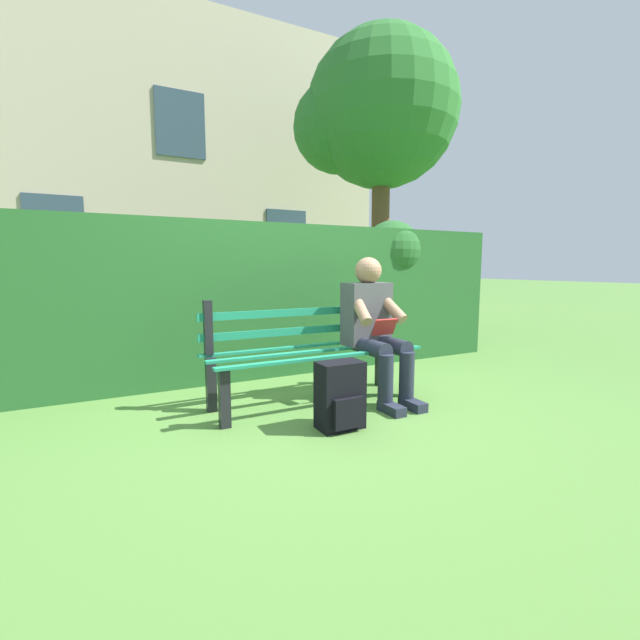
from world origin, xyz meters
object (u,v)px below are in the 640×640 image
object	(u,v)px
park_bench	(310,351)
person_seated	(374,325)
tree	(374,116)
backpack	(340,396)

from	to	relation	value
park_bench	person_seated	world-z (taller)	person_seated
tree	person_seated	bearing A→B (deg)	55.95
park_bench	tree	size ratio (longest dim) A/B	0.36
person_seated	backpack	xyz separation A→B (m)	(0.59, 0.46, -0.39)
person_seated	tree	size ratio (longest dim) A/B	0.24
backpack	tree	bearing A→B (deg)	-126.96
park_bench	backpack	bearing A→B (deg)	82.29
person_seated	backpack	world-z (taller)	person_seated
park_bench	backpack	size ratio (longest dim) A/B	3.74
backpack	person_seated	bearing A→B (deg)	-141.99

